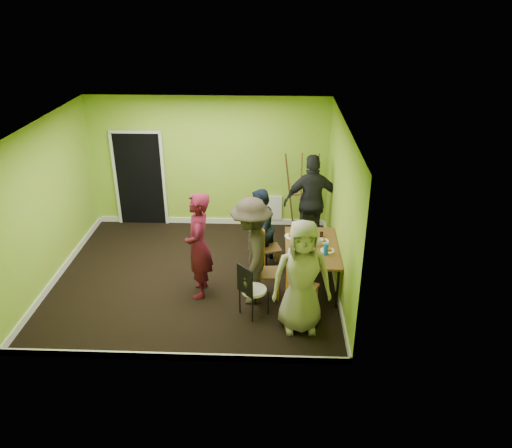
{
  "coord_description": "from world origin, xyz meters",
  "views": [
    {
      "loc": [
        1.39,
        -7.69,
        4.79
      ],
      "look_at": [
        1.08,
        0.0,
        1.07
      ],
      "focal_mm": 35.0,
      "sensor_mm": 36.0,
      "label": 1
    }
  ],
  "objects_px": {
    "chair_front_end": "(301,285)",
    "person_left_near": "(251,251)",
    "chair_bentwood": "(251,288)",
    "dining_table": "(312,249)",
    "thermos": "(313,242)",
    "chair_back_end": "(311,219)",
    "blue_bottle": "(326,249)",
    "easel": "(300,193)",
    "person_standing": "(199,246)",
    "person_back_end": "(312,202)",
    "chair_left_far": "(267,245)",
    "chair_left_near": "(263,268)",
    "person_left_far": "(259,228)",
    "person_front_end": "(302,277)",
    "orange_bottle": "(304,240)"
  },
  "relations": [
    {
      "from": "person_left_near",
      "to": "person_back_end",
      "type": "distance_m",
      "value": 2.24
    },
    {
      "from": "thermos",
      "to": "blue_bottle",
      "type": "height_order",
      "value": "blue_bottle"
    },
    {
      "from": "thermos",
      "to": "chair_back_end",
      "type": "bearing_deg",
      "value": 87.85
    },
    {
      "from": "chair_left_far",
      "to": "chair_left_near",
      "type": "xyz_separation_m",
      "value": [
        -0.05,
        -0.96,
        0.07
      ]
    },
    {
      "from": "dining_table",
      "to": "chair_back_end",
      "type": "height_order",
      "value": "chair_back_end"
    },
    {
      "from": "dining_table",
      "to": "person_left_far",
      "type": "bearing_deg",
      "value": 142.56
    },
    {
      "from": "person_standing",
      "to": "person_back_end",
      "type": "bearing_deg",
      "value": 128.73
    },
    {
      "from": "chair_back_end",
      "to": "person_front_end",
      "type": "height_order",
      "value": "person_front_end"
    },
    {
      "from": "dining_table",
      "to": "blue_bottle",
      "type": "distance_m",
      "value": 0.37
    },
    {
      "from": "dining_table",
      "to": "person_back_end",
      "type": "xyz_separation_m",
      "value": [
        0.09,
        1.44,
        0.26
      ]
    },
    {
      "from": "dining_table",
      "to": "person_standing",
      "type": "xyz_separation_m",
      "value": [
        -1.88,
        -0.36,
        0.22
      ]
    },
    {
      "from": "easel",
      "to": "person_standing",
      "type": "relative_size",
      "value": 0.96
    },
    {
      "from": "chair_left_far",
      "to": "chair_back_end",
      "type": "bearing_deg",
      "value": 116.76
    },
    {
      "from": "chair_front_end",
      "to": "easel",
      "type": "xyz_separation_m",
      "value": [
        0.1,
        3.04,
        0.3
      ]
    },
    {
      "from": "chair_back_end",
      "to": "blue_bottle",
      "type": "relative_size",
      "value": 4.42
    },
    {
      "from": "blue_bottle",
      "to": "person_back_end",
      "type": "xyz_separation_m",
      "value": [
        -0.13,
        1.71,
        0.11
      ]
    },
    {
      "from": "person_left_far",
      "to": "person_left_near",
      "type": "height_order",
      "value": "person_left_near"
    },
    {
      "from": "chair_front_end",
      "to": "person_back_end",
      "type": "relative_size",
      "value": 0.53
    },
    {
      "from": "chair_left_far",
      "to": "person_left_near",
      "type": "height_order",
      "value": "person_left_near"
    },
    {
      "from": "easel",
      "to": "blue_bottle",
      "type": "relative_size",
      "value": 8.81
    },
    {
      "from": "chair_back_end",
      "to": "easel",
      "type": "height_order",
      "value": "easel"
    },
    {
      "from": "person_left_far",
      "to": "chair_left_near",
      "type": "bearing_deg",
      "value": 27.42
    },
    {
      "from": "easel",
      "to": "orange_bottle",
      "type": "height_order",
      "value": "easel"
    },
    {
      "from": "chair_front_end",
      "to": "chair_bentwood",
      "type": "xyz_separation_m",
      "value": [
        -0.78,
        -0.01,
        -0.06
      ]
    },
    {
      "from": "person_left_near",
      "to": "person_front_end",
      "type": "height_order",
      "value": "person_left_near"
    },
    {
      "from": "chair_bentwood",
      "to": "person_standing",
      "type": "xyz_separation_m",
      "value": [
        -0.89,
        0.59,
        0.41
      ]
    },
    {
      "from": "easel",
      "to": "person_front_end",
      "type": "xyz_separation_m",
      "value": [
        -0.12,
        -3.33,
        0.03
      ]
    },
    {
      "from": "dining_table",
      "to": "chair_bentwood",
      "type": "height_order",
      "value": "chair_bentwood"
    },
    {
      "from": "thermos",
      "to": "blue_bottle",
      "type": "distance_m",
      "value": 0.33
    },
    {
      "from": "chair_bentwood",
      "to": "person_front_end",
      "type": "height_order",
      "value": "person_front_end"
    },
    {
      "from": "chair_left_near",
      "to": "chair_front_end",
      "type": "distance_m",
      "value": 0.81
    },
    {
      "from": "chair_front_end",
      "to": "person_left_near",
      "type": "height_order",
      "value": "person_left_near"
    },
    {
      "from": "thermos",
      "to": "blue_bottle",
      "type": "relative_size",
      "value": 0.98
    },
    {
      "from": "person_standing",
      "to": "person_left_far",
      "type": "xyz_separation_m",
      "value": [
        0.96,
        1.07,
        -0.18
      ]
    },
    {
      "from": "easel",
      "to": "person_left_near",
      "type": "bearing_deg",
      "value": -108.91
    },
    {
      "from": "chair_left_near",
      "to": "chair_back_end",
      "type": "relative_size",
      "value": 1.09
    },
    {
      "from": "dining_table",
      "to": "chair_left_far",
      "type": "distance_m",
      "value": 0.98
    },
    {
      "from": "dining_table",
      "to": "thermos",
      "type": "relative_size",
      "value": 7.6
    },
    {
      "from": "chair_left_far",
      "to": "blue_bottle",
      "type": "xyz_separation_m",
      "value": [
        0.99,
        -0.82,
        0.38
      ]
    },
    {
      "from": "chair_left_near",
      "to": "person_back_end",
      "type": "distance_m",
      "value": 2.11
    },
    {
      "from": "chair_left_far",
      "to": "chair_front_end",
      "type": "distance_m",
      "value": 1.6
    },
    {
      "from": "chair_front_end",
      "to": "person_front_end",
      "type": "height_order",
      "value": "person_front_end"
    },
    {
      "from": "easel",
      "to": "person_left_near",
      "type": "height_order",
      "value": "person_left_near"
    },
    {
      "from": "person_left_far",
      "to": "blue_bottle",
      "type": "bearing_deg",
      "value": 71.78
    },
    {
      "from": "chair_back_end",
      "to": "chair_front_end",
      "type": "bearing_deg",
      "value": 60.66
    },
    {
      "from": "chair_left_near",
      "to": "chair_front_end",
      "type": "height_order",
      "value": "chair_front_end"
    },
    {
      "from": "chair_bentwood",
      "to": "blue_bottle",
      "type": "distance_m",
      "value": 1.43
    },
    {
      "from": "dining_table",
      "to": "thermos",
      "type": "xyz_separation_m",
      "value": [
        0.01,
        -0.01,
        0.15
      ]
    },
    {
      "from": "person_standing",
      "to": "dining_table",
      "type": "bearing_deg",
      "value": 97.12
    },
    {
      "from": "thermos",
      "to": "person_left_near",
      "type": "relative_size",
      "value": 0.11
    }
  ]
}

